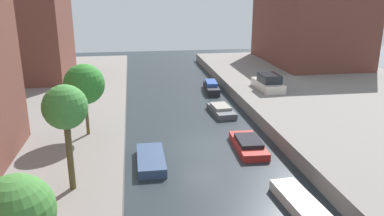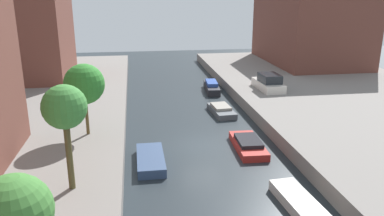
% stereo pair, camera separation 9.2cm
% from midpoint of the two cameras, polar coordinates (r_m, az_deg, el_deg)
% --- Properties ---
extents(ground_plane, '(84.00, 84.00, 0.00)m').
position_cam_midpoint_polar(ground_plane, '(25.86, 1.43, -5.64)').
color(ground_plane, '#232B30').
extents(low_block_right, '(10.00, 15.55, 8.58)m').
position_cam_midpoint_polar(low_block_right, '(52.04, 17.00, 11.20)').
color(low_block_right, brown).
rests_on(low_block_right, quay_right).
extents(street_tree_0, '(1.96, 1.96, 4.64)m').
position_cam_midpoint_polar(street_tree_0, '(10.98, -24.53, -14.02)').
color(street_tree_0, brown).
rests_on(street_tree_0, quay_left).
extents(street_tree_1, '(2.02, 2.02, 5.03)m').
position_cam_midpoint_polar(street_tree_1, '(18.02, -18.18, -0.09)').
color(street_tree_1, '#4D4627').
rests_on(street_tree_1, quay_left).
extents(street_tree_2, '(2.56, 2.56, 4.61)m').
position_cam_midpoint_polar(street_tree_2, '(25.10, -15.54, 3.40)').
color(street_tree_2, brown).
rests_on(street_tree_2, quay_left).
extents(parked_car, '(1.99, 4.29, 1.53)m').
position_cam_midpoint_polar(parked_car, '(36.83, 11.33, 3.65)').
color(parked_car, beige).
rests_on(parked_car, quay_right).
extents(moored_boat_left_2, '(1.60, 4.03, 0.54)m').
position_cam_midpoint_polar(moored_boat_left_2, '(23.35, -6.03, -7.61)').
color(moored_boat_left_2, '#33476B').
rests_on(moored_boat_left_2, ground_plane).
extents(moored_boat_right_1, '(1.63, 4.11, 0.53)m').
position_cam_midpoint_polar(moored_boat_right_1, '(19.62, 15.67, -13.34)').
color(moored_boat_right_1, beige).
rests_on(moored_boat_right_1, ground_plane).
extents(moored_boat_right_2, '(1.86, 4.37, 0.72)m').
position_cam_midpoint_polar(moored_boat_right_2, '(25.58, 8.40, -5.36)').
color(moored_boat_right_2, maroon).
rests_on(moored_boat_right_2, ground_plane).
extents(moored_boat_right_3, '(1.82, 3.88, 0.68)m').
position_cam_midpoint_polar(moored_boat_right_3, '(32.49, 4.44, -0.32)').
color(moored_boat_right_3, '#4C5156').
rests_on(moored_boat_right_3, ground_plane).
extents(moored_boat_right_4, '(1.57, 4.62, 1.03)m').
position_cam_midpoint_polar(moored_boat_right_4, '(39.57, 2.99, 3.12)').
color(moored_boat_right_4, '#232328').
rests_on(moored_boat_right_4, ground_plane).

